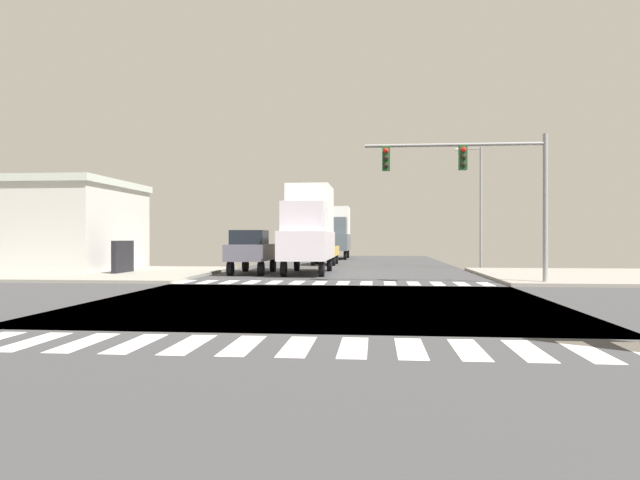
{
  "coord_description": "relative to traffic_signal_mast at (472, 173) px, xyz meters",
  "views": [
    {
      "loc": [
        1.64,
        -17.53,
        1.95
      ],
      "look_at": [
        -0.76,
        7.43,
        1.85
      ],
      "focal_mm": 32.44,
      "sensor_mm": 36.0,
      "label": 1
    }
  ],
  "objects": [
    {
      "name": "ground",
      "position": [
        -5.65,
        -7.02,
        -4.67
      ],
      "size": [
        90.0,
        90.0,
        0.05
      ],
      "color": "#3C3C3E"
    },
    {
      "name": "sidewalk_corner_ne",
      "position": [
        7.35,
        4.98,
        -4.57
      ],
      "size": [
        12.0,
        12.0,
        0.14
      ],
      "color": "gray",
      "rests_on": "ground"
    },
    {
      "name": "sidewalk_corner_nw",
      "position": [
        -18.65,
        4.98,
        -4.57
      ],
      "size": [
        12.0,
        12.0,
        0.14
      ],
      "color": "gray",
      "rests_on": "ground"
    },
    {
      "name": "crosswalk_near",
      "position": [
        -5.9,
        -14.32,
        -4.64
      ],
      "size": [
        13.5,
        2.0,
        0.01
      ],
      "color": "white",
      "rests_on": "ground"
    },
    {
      "name": "crosswalk_far",
      "position": [
        -5.9,
        0.28,
        -4.64
      ],
      "size": [
        13.5,
        2.0,
        0.01
      ],
      "color": "white",
      "rests_on": "ground"
    },
    {
      "name": "traffic_signal_mast",
      "position": [
        0.0,
        0.0,
        0.0
      ],
      "size": [
        7.52,
        0.55,
        6.24
      ],
      "color": "gray",
      "rests_on": "ground"
    },
    {
      "name": "street_lamp",
      "position": [
        2.45,
        13.17,
        0.01
      ],
      "size": [
        1.78,
        0.32,
        7.75
      ],
      "color": "gray",
      "rests_on": "ground"
    },
    {
      "name": "bank_building",
      "position": [
        -25.51,
        7.54,
        -2.01
      ],
      "size": [
        15.57,
        8.59,
        5.25
      ],
      "color": "silver",
      "rests_on": "ground"
    },
    {
      "name": "pickup_nearside_1",
      "position": [
        -10.65,
        6.11,
        -3.35
      ],
      "size": [
        2.0,
        5.1,
        2.35
      ],
      "rotation": [
        0.0,
        0.0,
        3.14
      ],
      "color": "black",
      "rests_on": "ground"
    },
    {
      "name": "sedan_farside_1",
      "position": [
        -10.65,
        27.09,
        -3.53
      ],
      "size": [
        1.8,
        4.3,
        1.88
      ],
      "rotation": [
        0.0,
        0.0,
        3.14
      ],
      "color": "black",
      "rests_on": "ground"
    },
    {
      "name": "sedan_queued_3",
      "position": [
        -7.65,
        17.01,
        -3.53
      ],
      "size": [
        1.8,
        4.3,
        1.88
      ],
      "rotation": [
        0.0,
        0.0,
        3.14
      ],
      "color": "black",
      "rests_on": "ground"
    },
    {
      "name": "box_truck_middle_1",
      "position": [
        -7.65,
        29.21,
        -2.08
      ],
      "size": [
        2.4,
        7.2,
        4.85
      ],
      "rotation": [
        0.0,
        0.0,
        3.14
      ],
      "color": "black",
      "rests_on": "ground"
    },
    {
      "name": "box_truck_outer_2",
      "position": [
        -7.65,
        6.82,
        -2.08
      ],
      "size": [
        2.4,
        7.2,
        4.85
      ],
      "rotation": [
        0.0,
        0.0,
        3.14
      ],
      "color": "black",
      "rests_on": "ground"
    }
  ]
}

